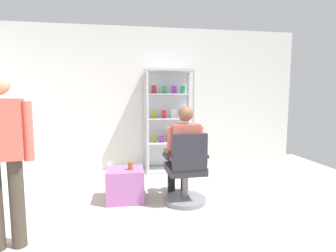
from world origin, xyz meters
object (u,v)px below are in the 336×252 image
object	(u,v)px
seated_shopkeeper	(183,148)
tea_glass	(131,166)
display_cabinet_main	(168,120)
standing_customer	(2,151)
office_chair	(186,175)
storage_crate	(125,185)

from	to	relation	value
seated_shopkeeper	tea_glass	bearing A→B (deg)	176.77
display_cabinet_main	standing_customer	xyz separation A→B (m)	(-1.91, -2.37, -0.03)
tea_glass	display_cabinet_main	bearing A→B (deg)	62.35
office_chair	storage_crate	world-z (taller)	office_chair
office_chair	storage_crate	distance (m)	0.85
seated_shopkeeper	tea_glass	world-z (taller)	seated_shopkeeper
office_chair	seated_shopkeeper	distance (m)	0.36
tea_glass	standing_customer	size ratio (longest dim) A/B	0.06
display_cabinet_main	tea_glass	bearing A→B (deg)	-117.65
office_chair	standing_customer	distance (m)	2.08
office_chair	standing_customer	xyz separation A→B (m)	(-1.88, -0.73, 0.54)
tea_glass	standing_customer	world-z (taller)	standing_customer
tea_glass	office_chair	bearing A→B (deg)	-15.87
tea_glass	seated_shopkeeper	bearing A→B (deg)	-3.23
display_cabinet_main	tea_glass	size ratio (longest dim) A/B	18.20
display_cabinet_main	seated_shopkeeper	size ratio (longest dim) A/B	1.47
office_chair	standing_customer	world-z (taller)	standing_customer
office_chair	seated_shopkeeper	bearing A→B (deg)	92.18
display_cabinet_main	standing_customer	bearing A→B (deg)	-128.97
display_cabinet_main	seated_shopkeeper	xyz separation A→B (m)	(-0.04, -1.47, -0.25)
display_cabinet_main	office_chair	distance (m)	1.73
office_chair	seated_shopkeeper	world-z (taller)	seated_shopkeeper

